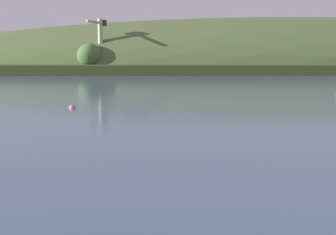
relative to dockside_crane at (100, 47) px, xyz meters
name	(u,v)px	position (x,y,z in m)	size (l,w,h in m)	color
far_shoreline_hill	(289,70)	(82.77, 36.27, -9.85)	(487.11, 121.23, 48.88)	#35401E
dockside_crane	(100,47)	(0.00, 0.00, 0.00)	(6.70, 12.75, 20.86)	#4C4C51
mooring_buoy_foreground	(72,108)	(15.19, -131.05, -9.98)	(0.80, 0.80, 0.88)	#E06675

